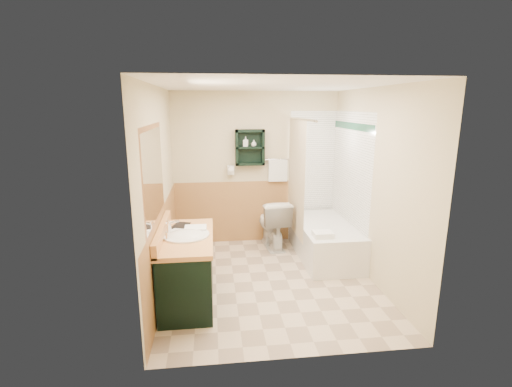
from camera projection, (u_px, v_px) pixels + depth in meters
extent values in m
plane|color=#CBB394|center=(269.00, 281.00, 4.73)|extent=(3.00, 3.00, 0.00)
cube|color=beige|center=(255.00, 168.00, 5.92)|extent=(2.60, 0.04, 2.40)
cube|color=beige|center=(158.00, 192.00, 4.30)|extent=(0.04, 3.00, 2.40)
cube|color=beige|center=(375.00, 186.00, 4.60)|extent=(0.04, 3.00, 2.40)
cube|color=white|center=(271.00, 84.00, 4.17)|extent=(2.60, 3.00, 0.04)
cube|color=black|center=(250.00, 147.00, 5.72)|extent=(0.45, 0.15, 0.55)
cylinder|color=silver|center=(300.00, 119.00, 5.05)|extent=(0.03, 1.60, 0.03)
cube|color=black|center=(187.00, 268.00, 4.18)|extent=(0.59, 1.22, 0.78)
cube|color=silver|center=(325.00, 240.00, 5.43)|extent=(0.76, 1.50, 0.51)
imported|color=silver|center=(273.00, 223.00, 5.80)|extent=(0.51, 0.82, 0.76)
cube|color=white|center=(196.00, 228.00, 4.27)|extent=(0.25, 0.19, 0.04)
imported|color=black|center=(173.00, 217.00, 4.38)|extent=(0.17, 0.07, 0.23)
cube|color=white|center=(323.00, 234.00, 4.83)|extent=(0.25, 0.21, 0.07)
imported|color=silver|center=(246.00, 144.00, 5.69)|extent=(0.11, 0.17, 0.07)
imported|color=silver|center=(254.00, 144.00, 5.71)|extent=(0.08, 0.10, 0.08)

